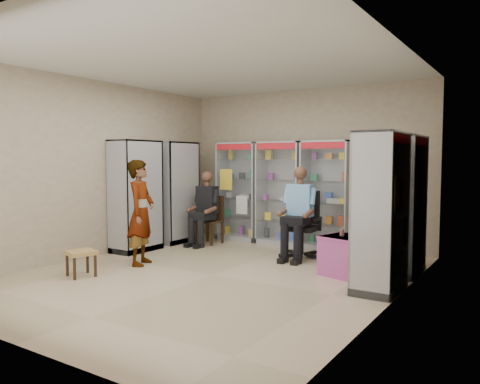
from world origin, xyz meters
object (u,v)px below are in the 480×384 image
Objects in this scene: cabinet_right_far at (403,205)px; pink_trunk at (345,256)px; cabinet_back_mid at (281,193)px; woven_stool_a at (362,268)px; cabinet_back_left at (240,191)px; woven_stool_b at (81,263)px; cabinet_right_near at (381,212)px; office_chair at (302,224)px; cabinet_left_near at (136,196)px; cabinet_left_far at (176,192)px; seated_shopkeeper at (300,216)px; cabinet_back_right at (327,195)px; wooden_chair at (209,220)px; standing_man at (141,213)px.

pink_trunk is (-0.64, -0.57, -0.72)m from cabinet_right_far.
cabinet_back_mid is 3.07m from woven_stool_a.
cabinet_back_left is 5.44× the size of woven_stool_b.
cabinet_right_near reaches higher than pink_trunk.
office_chair is (0.90, -0.96, -0.43)m from cabinet_back_mid.
cabinet_right_near is 4.16m from woven_stool_b.
cabinet_right_far is 1.00× the size of cabinet_right_near.
woven_stool_b is at bearing 21.50° from cabinet_left_near.
cabinet_left_far reaches higher than seated_shopkeeper.
cabinet_left_near is 5.44× the size of woven_stool_b.
cabinet_back_mid is 5.36× the size of woven_stool_a.
cabinet_back_right is 5.36× the size of woven_stool_a.
cabinet_right_near is 4.46m from cabinet_left_near.
cabinet_right_near is at bearing -21.64° from wooden_chair.
cabinet_back_mid is 1.38m from office_chair.
cabinet_back_mid is 2.68m from pink_trunk.
standing_man is at bearing -140.51° from seated_shopkeeper.
cabinet_back_left is 2.13× the size of wooden_chair.
pink_trunk is at bearing 78.57° from cabinet_left_far.
cabinet_back_mid is at bearing 139.58° from woven_stool_a.
cabinet_right_near is 1.00× the size of cabinet_left_near.
cabinet_right_far and cabinet_right_near have the same top height.
cabinet_back_mid is at bearing 72.66° from woven_stool_b.
woven_stool_a is at bearing -40.42° from cabinet_back_mid.
cabinet_right_far reaches higher than office_chair.
cabinet_right_near and cabinet_left_far have the same top height.
wooden_chair is 0.57× the size of standing_man.
cabinet_back_mid reaches higher than woven_stool_a.
wooden_chair reaches higher than woven_stool_b.
woven_stool_a is (4.13, -0.99, -0.81)m from cabinet_left_far.
wooden_chair is at bearing 152.39° from cabinet_left_near.
cabinet_left_near is (-4.46, 0.20, 0.00)m from cabinet_right_near.
wooden_chair is 3.08m from woven_stool_b.
cabinet_back_left and cabinet_left_far have the same top height.
cabinet_right_far is at bearing -17.75° from cabinet_back_left.
cabinet_left_far reaches higher than woven_stool_b.
cabinet_right_near is at bearing -40.84° from cabinet_back_mid.
cabinet_right_near is 0.93m from woven_stool_a.
cabinet_back_mid reaches higher than standing_man.
cabinet_right_near and cabinet_left_near have the same top height.
woven_stool_b is at bearing -151.32° from woven_stool_a.
cabinet_back_right is 5.44× the size of woven_stool_b.
cabinet_back_left is 1.00× the size of cabinet_left_near.
woven_stool_b is (-2.08, -2.79, -0.54)m from seated_shopkeeper.
cabinet_back_mid is at bearing 0.00° from cabinet_back_left.
cabinet_right_near is at bearing -103.88° from standing_man.
cabinet_right_near is 1.76× the size of office_chair.
cabinet_left_far is at bearing 87.43° from cabinet_right_far.
office_chair is (2.10, -0.23, 0.10)m from wooden_chair.
wooden_chair is 2.11m from office_chair.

